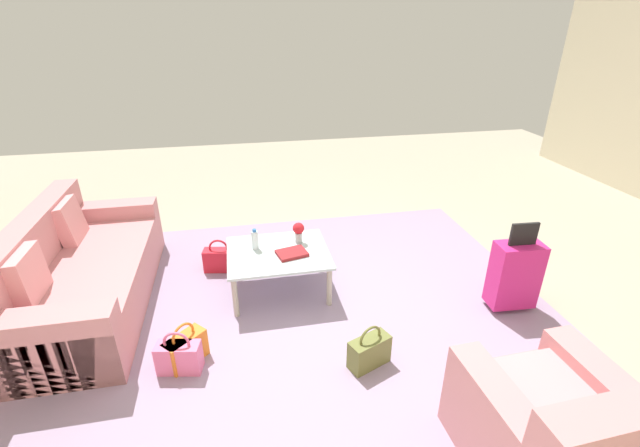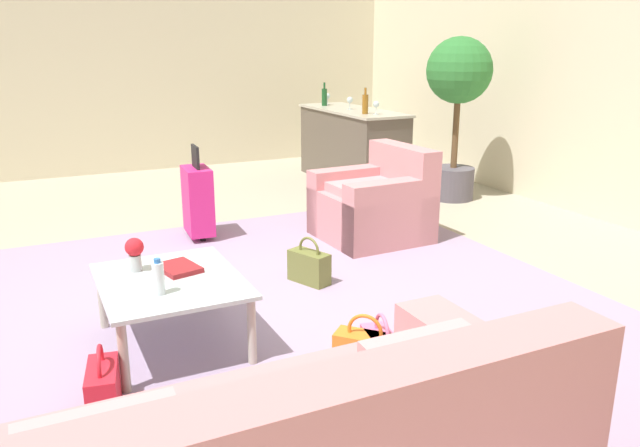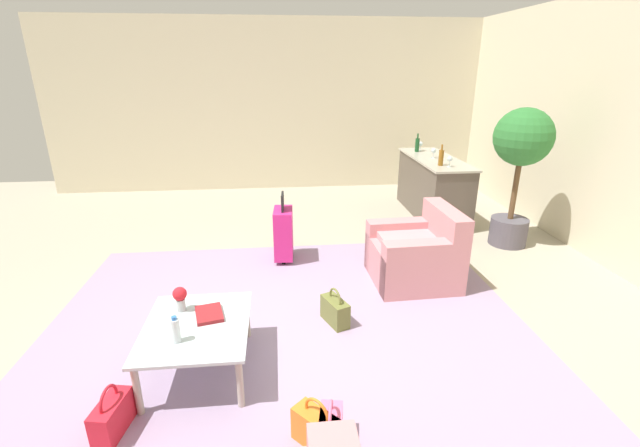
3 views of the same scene
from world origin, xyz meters
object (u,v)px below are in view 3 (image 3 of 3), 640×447
(wine_glass_left_of_centre, at_px, (434,151))
(wine_glass_leftmost, at_px, (421,144))
(coffee_table_book, at_px, (209,314))
(flower_vase, at_px, (180,297))
(handbag_red, at_px, (112,416))
(wine_glass_right_of_centre, at_px, (450,159))
(coffee_table, at_px, (197,330))
(water_bottle, at_px, (176,330))
(handbag_pink, at_px, (330,433))
(potted_ficus, at_px, (520,156))
(armchair, at_px, (419,256))
(suitcase_magenta, at_px, (283,233))
(bar_console, at_px, (433,186))
(handbag_orange, at_px, (317,429))
(wine_bottle_amber, at_px, (441,157))
(handbag_olive, at_px, (335,311))
(wine_bottle_green, at_px, (417,145))

(wine_glass_left_of_centre, bearing_deg, wine_glass_leftmost, 179.90)
(coffee_table_book, xyz_separation_m, flower_vase, (-0.10, -0.23, 0.11))
(handbag_red, bearing_deg, wine_glass_right_of_centre, 134.22)
(coffee_table, relative_size, water_bottle, 4.58)
(coffee_table, bearing_deg, handbag_pink, 47.41)
(flower_vase, xyz_separation_m, potted_ficus, (-1.98, 3.85, 0.66))
(handbag_pink, relative_size, potted_ficus, 0.20)
(armchair, bearing_deg, flower_vase, -64.94)
(flower_vase, relative_size, suitcase_magenta, 0.24)
(bar_console, bearing_deg, coffee_table_book, -41.78)
(water_bottle, relative_size, handbag_orange, 0.57)
(handbag_red, bearing_deg, wine_bottle_amber, 135.76)
(bar_console, relative_size, handbag_olive, 5.13)
(flower_vase, xyz_separation_m, bar_console, (-3.28, 3.25, -0.06))
(wine_glass_right_of_centre, bearing_deg, armchair, -29.87)
(wine_bottle_green, distance_m, suitcase_magenta, 3.14)
(flower_vase, bearing_deg, armchair, 115.06)
(water_bottle, distance_m, wine_glass_left_of_centre, 4.89)
(wine_bottle_green, xyz_separation_m, handbag_olive, (3.50, -1.84, -0.91))
(handbag_pink, xyz_separation_m, handbag_olive, (-1.39, 0.22, 0.00))
(coffee_table, height_order, bar_console, bar_console)
(water_bottle, height_order, handbag_red, water_bottle)
(wine_bottle_green, xyz_separation_m, handbag_orange, (4.85, -2.14, -0.91))
(flower_vase, distance_m, wine_glass_leftmost, 5.08)
(flower_vase, relative_size, bar_console, 0.11)
(coffee_table_book, height_order, wine_glass_right_of_centre, wine_glass_right_of_centre)
(coffee_table, relative_size, suitcase_magenta, 1.10)
(wine_glass_left_of_centre, bearing_deg, handbag_orange, -27.33)
(bar_console, distance_m, wine_bottle_green, 0.79)
(handbag_red, bearing_deg, suitcase_magenta, 155.56)
(coffee_table_book, height_order, handbag_orange, coffee_table_book)
(water_bottle, bearing_deg, coffee_table_book, 150.64)
(flower_vase, bearing_deg, coffee_table_book, 66.50)
(handbag_olive, bearing_deg, coffee_table, -64.19)
(coffee_table_book, bearing_deg, water_bottle, -42.71)
(handbag_orange, bearing_deg, potted_ficus, 136.36)
(bar_console, bearing_deg, armchair, -23.05)
(armchair, distance_m, potted_ficus, 2.00)
(wine_glass_right_of_centre, relative_size, wine_bottle_green, 0.51)
(wine_glass_right_of_centre, xyz_separation_m, handbag_olive, (2.32, -1.93, -0.90))
(wine_glass_left_of_centre, bearing_deg, armchair, -22.18)
(coffee_table, bearing_deg, handbag_orange, 46.25)
(bar_console, height_order, wine_bottle_green, wine_bottle_green)
(bar_console, xyz_separation_m, wine_glass_leftmost, (-0.63, -0.04, 0.55))
(wine_glass_leftmost, xyz_separation_m, handbag_orange, (4.93, -2.22, -0.90))
(handbag_red, distance_m, handbag_pink, 1.41)
(wine_bottle_green, height_order, potted_ficus, potted_ficus)
(wine_bottle_amber, bearing_deg, coffee_table, -45.06)
(armchair, relative_size, handbag_olive, 2.52)
(flower_vase, relative_size, handbag_olive, 0.57)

